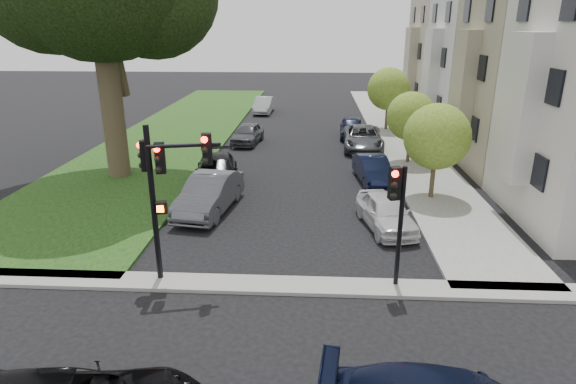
# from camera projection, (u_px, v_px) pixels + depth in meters

# --- Properties ---
(ground) EXTENTS (140.00, 140.00, 0.00)m
(ground) POSITION_uv_depth(u_px,v_px,m) (278.00, 326.00, 12.64)
(ground) COLOR black
(ground) RESTS_ON ground
(grass_strip) EXTENTS (8.00, 44.00, 0.12)m
(grass_strip) POSITION_uv_depth(u_px,v_px,m) (181.00, 130.00, 35.70)
(grass_strip) COLOR black
(grass_strip) RESTS_ON ground
(sidewalk_right) EXTENTS (3.50, 44.00, 0.12)m
(sidewalk_right) POSITION_uv_depth(u_px,v_px,m) (395.00, 133.00, 34.88)
(sidewalk_right) COLOR gray
(sidewalk_right) RESTS_ON ground
(sidewalk_cross) EXTENTS (60.00, 1.00, 0.12)m
(sidewalk_cross) POSITION_uv_depth(u_px,v_px,m) (283.00, 285.00, 14.50)
(sidewalk_cross) COLOR gray
(sidewalk_cross) RESTS_ON ground
(house_b) EXTENTS (7.70, 7.55, 15.97)m
(house_b) POSITION_uv_depth(u_px,v_px,m) (545.00, 36.00, 24.31)
(house_b) COLOR gray
(house_b) RESTS_ON ground
(house_c) EXTENTS (7.70, 7.55, 15.97)m
(house_c) POSITION_uv_depth(u_px,v_px,m) (493.00, 33.00, 31.37)
(house_c) COLOR #AEAEAE
(house_c) RESTS_ON ground
(house_d) EXTENTS (7.70, 7.55, 15.97)m
(house_d) POSITION_uv_depth(u_px,v_px,m) (461.00, 31.00, 38.44)
(house_d) COLOR gray
(house_d) RESTS_ON ground
(small_tree_a) EXTENTS (2.89, 2.89, 4.34)m
(small_tree_a) POSITION_uv_depth(u_px,v_px,m) (437.00, 137.00, 20.87)
(small_tree_a) COLOR #3B3328
(small_tree_a) RESTS_ON ground
(small_tree_b) EXTENTS (2.71, 2.71, 4.06)m
(small_tree_b) POSITION_uv_depth(u_px,v_px,m) (411.00, 116.00, 26.45)
(small_tree_b) COLOR #3B3328
(small_tree_b) RESTS_ON ground
(small_tree_c) EXTENTS (3.06, 3.06, 4.59)m
(small_tree_c) POSITION_uv_depth(u_px,v_px,m) (388.00, 89.00, 34.79)
(small_tree_c) COLOR #3B3328
(small_tree_c) RESTS_ON ground
(traffic_signal_main) EXTENTS (2.38, 0.69, 4.87)m
(traffic_signal_main) POSITION_uv_depth(u_px,v_px,m) (164.00, 177.00, 13.81)
(traffic_signal_main) COLOR black
(traffic_signal_main) RESTS_ON ground
(traffic_signal_secondary) EXTENTS (0.51, 0.41, 3.80)m
(traffic_signal_secondary) POSITION_uv_depth(u_px,v_px,m) (397.00, 205.00, 13.66)
(traffic_signal_secondary) COLOR black
(traffic_signal_secondary) RESTS_ON ground
(car_parked_0) EXTENTS (2.29, 4.13, 1.33)m
(car_parked_0) POSITION_uv_depth(u_px,v_px,m) (386.00, 212.00, 18.53)
(car_parked_0) COLOR silver
(car_parked_0) RESTS_ON ground
(car_parked_1) EXTENTS (1.85, 4.09, 1.30)m
(car_parked_1) POSITION_uv_depth(u_px,v_px,m) (373.00, 170.00, 23.94)
(car_parked_1) COLOR black
(car_parked_1) RESTS_ON ground
(car_parked_2) EXTENTS (2.57, 5.25, 1.44)m
(car_parked_2) POSITION_uv_depth(u_px,v_px,m) (363.00, 138.00, 30.34)
(car_parked_2) COLOR #3F4247
(car_parked_2) RESTS_ON ground
(car_parked_3) EXTENTS (1.87, 4.20, 1.40)m
(car_parked_3) POSITION_uv_depth(u_px,v_px,m) (352.00, 127.00, 33.58)
(car_parked_3) COLOR black
(car_parked_3) RESTS_ON ground
(car_parked_5) EXTENTS (2.33, 4.94, 1.56)m
(car_parked_5) POSITION_uv_depth(u_px,v_px,m) (209.00, 194.00, 20.15)
(car_parked_5) COLOR #3F4247
(car_parked_5) RESTS_ON ground
(car_parked_6) EXTENTS (2.86, 5.23, 1.44)m
(car_parked_6) POSITION_uv_depth(u_px,v_px,m) (217.00, 171.00, 23.42)
(car_parked_6) COLOR black
(car_parked_6) RESTS_ON ground
(car_parked_7) EXTENTS (2.07, 4.10, 1.34)m
(car_parked_7) POSITION_uv_depth(u_px,v_px,m) (247.00, 134.00, 31.74)
(car_parked_7) COLOR #3F4247
(car_parked_7) RESTS_ON ground
(car_parked_9) EXTENTS (1.63, 4.27, 1.39)m
(car_parked_9) POSITION_uv_depth(u_px,v_px,m) (264.00, 105.00, 42.67)
(car_parked_9) COLOR #999BA0
(car_parked_9) RESTS_ON ground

